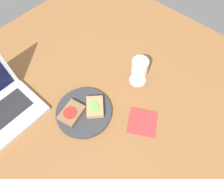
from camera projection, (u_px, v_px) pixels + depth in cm
name	position (u px, v px, depth cm)	size (l,w,h in cm)	color
wooden_table	(101.00, 100.00, 94.02)	(140.00, 140.00, 3.00)	brown
plate	(84.00, 112.00, 88.56)	(22.60, 22.60, 1.57)	#333338
sandwich_with_cucumber	(95.00, 107.00, 87.53)	(11.05, 11.10, 2.61)	#A88456
sandwich_with_tomato	(72.00, 113.00, 86.32)	(11.24, 9.17, 2.26)	brown
wine_glass	(140.00, 68.00, 90.34)	(7.38, 7.38, 13.18)	white
napkin	(143.00, 122.00, 86.79)	(11.11, 11.32, 0.40)	#B23333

